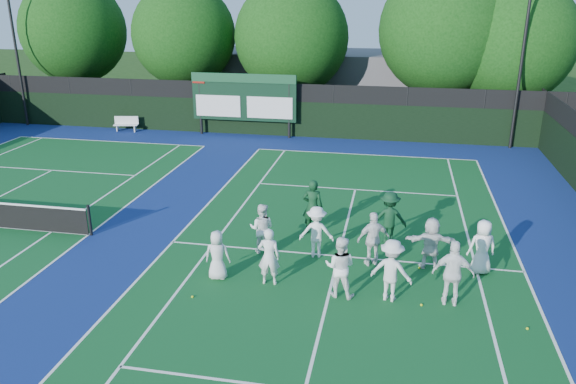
# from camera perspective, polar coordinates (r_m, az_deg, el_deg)

# --- Properties ---
(ground) EXTENTS (120.00, 120.00, 0.00)m
(ground) POSITION_cam_1_polar(r_m,az_deg,el_deg) (16.78, 4.78, -8.01)
(ground) COLOR #1A370F
(ground) RESTS_ON ground
(court_apron) EXTENTS (34.00, 32.00, 0.01)m
(court_apron) POSITION_cam_1_polar(r_m,az_deg,el_deg) (19.13, -13.07, -4.86)
(court_apron) COLOR navy
(court_apron) RESTS_ON ground
(near_court) EXTENTS (11.05, 23.85, 0.01)m
(near_court) POSITION_cam_1_polar(r_m,az_deg,el_deg) (17.67, 5.16, -6.51)
(near_court) COLOR #104E20
(near_court) RESTS_ON ground
(back_fence) EXTENTS (34.00, 0.08, 3.00)m
(back_fence) POSITION_cam_1_polar(r_m,az_deg,el_deg) (32.35, -2.55, 8.15)
(back_fence) COLOR black
(back_fence) RESTS_ON ground
(scoreboard) EXTENTS (6.00, 0.21, 3.55)m
(scoreboard) POSITION_cam_1_polar(r_m,az_deg,el_deg) (32.05, -4.53, 9.52)
(scoreboard) COLOR black
(scoreboard) RESTS_ON ground
(clubhouse) EXTENTS (18.00, 6.00, 4.00)m
(clubhouse) POSITION_cam_1_polar(r_m,az_deg,el_deg) (39.39, 6.00, 11.07)
(clubhouse) COLOR #535257
(clubhouse) RESTS_ON ground
(light_pole_left) EXTENTS (1.20, 0.30, 10.12)m
(light_pole_left) POSITION_cam_1_polar(r_m,az_deg,el_deg) (37.93, -26.30, 15.46)
(light_pole_left) COLOR black
(light_pole_left) RESTS_ON ground
(light_pole_right) EXTENTS (1.20, 0.30, 10.12)m
(light_pole_right) POSITION_cam_1_polar(r_m,az_deg,el_deg) (31.13, 23.09, 15.41)
(light_pole_right) COLOR black
(light_pole_right) RESTS_ON ground
(bench) EXTENTS (1.45, 0.65, 0.89)m
(bench) POSITION_cam_1_polar(r_m,az_deg,el_deg) (34.78, -16.11, 6.73)
(bench) COLOR silver
(bench) RESTS_ON ground
(tree_a) EXTENTS (6.70, 6.70, 8.80)m
(tree_a) POSITION_cam_1_polar(r_m,az_deg,el_deg) (40.23, -20.68, 14.84)
(tree_a) COLOR black
(tree_a) RESTS_ON ground
(tree_b) EXTENTS (6.42, 6.42, 8.51)m
(tree_b) POSITION_cam_1_polar(r_m,az_deg,el_deg) (36.93, -10.25, 15.21)
(tree_b) COLOR black
(tree_b) RESTS_ON ground
(tree_c) EXTENTS (6.88, 6.88, 8.67)m
(tree_c) POSITION_cam_1_polar(r_m,az_deg,el_deg) (35.07, 0.65, 15.15)
(tree_c) COLOR black
(tree_c) RESTS_ON ground
(tree_d) EXTENTS (7.51, 7.51, 9.51)m
(tree_d) POSITION_cam_1_polar(r_m,az_deg,el_deg) (34.55, 15.89, 15.23)
(tree_d) COLOR black
(tree_d) RESTS_ON ground
(tree_e) EXTENTS (7.24, 7.24, 8.82)m
(tree_e) POSITION_cam_1_polar(r_m,az_deg,el_deg) (35.04, 21.84, 13.74)
(tree_e) COLOR black
(tree_e) RESTS_ON ground
(tennis_ball_0) EXTENTS (0.07, 0.07, 0.07)m
(tennis_ball_0) POSITION_cam_1_polar(r_m,az_deg,el_deg) (15.57, -9.69, -10.45)
(tennis_ball_0) COLOR #BCD118
(tennis_ball_0) RESTS_ON ground
(tennis_ball_1) EXTENTS (0.07, 0.07, 0.07)m
(tennis_ball_1) POSITION_cam_1_polar(r_m,az_deg,el_deg) (17.29, 13.21, -7.50)
(tennis_ball_1) COLOR #BCD118
(tennis_ball_1) RESTS_ON ground
(tennis_ball_2) EXTENTS (0.07, 0.07, 0.07)m
(tennis_ball_2) POSITION_cam_1_polar(r_m,az_deg,el_deg) (15.23, 23.14, -12.64)
(tennis_ball_2) COLOR #BCD118
(tennis_ball_2) RESTS_ON ground
(tennis_ball_3) EXTENTS (0.07, 0.07, 0.07)m
(tennis_ball_3) POSITION_cam_1_polar(r_m,az_deg,el_deg) (17.33, -1.90, -6.89)
(tennis_ball_3) COLOR #BCD118
(tennis_ball_3) RESTS_ON ground
(tennis_ball_4) EXTENTS (0.07, 0.07, 0.07)m
(tennis_ball_4) POSITION_cam_1_polar(r_m,az_deg,el_deg) (18.07, 11.27, -6.12)
(tennis_ball_4) COLOR #BCD118
(tennis_ball_4) RESTS_ON ground
(tennis_ball_5) EXTENTS (0.07, 0.07, 0.07)m
(tennis_ball_5) POSITION_cam_1_polar(r_m,az_deg,el_deg) (15.40, 13.40, -11.10)
(tennis_ball_5) COLOR #BCD118
(tennis_ball_5) RESTS_ON ground
(player_front_0) EXTENTS (0.76, 0.54, 1.47)m
(player_front_0) POSITION_cam_1_polar(r_m,az_deg,el_deg) (16.13, -7.18, -6.38)
(player_front_0) COLOR silver
(player_front_0) RESTS_ON ground
(player_front_1) EXTENTS (0.65, 0.46, 1.69)m
(player_front_1) POSITION_cam_1_polar(r_m,az_deg,el_deg) (15.68, -1.95, -6.57)
(player_front_1) COLOR white
(player_front_1) RESTS_ON ground
(player_front_2) EXTENTS (0.90, 0.74, 1.72)m
(player_front_2) POSITION_cam_1_polar(r_m,az_deg,el_deg) (15.15, 5.31, -7.57)
(player_front_2) COLOR white
(player_front_2) RESTS_ON ground
(player_front_3) EXTENTS (1.24, 0.90, 1.73)m
(player_front_3) POSITION_cam_1_polar(r_m,az_deg,el_deg) (15.14, 10.45, -7.84)
(player_front_3) COLOR silver
(player_front_3) RESTS_ON ground
(player_front_4) EXTENTS (1.08, 0.49, 1.82)m
(player_front_4) POSITION_cam_1_polar(r_m,az_deg,el_deg) (15.26, 16.44, -7.95)
(player_front_4) COLOR white
(player_front_4) RESTS_ON ground
(player_back_0) EXTENTS (0.79, 0.62, 1.62)m
(player_back_0) POSITION_cam_1_polar(r_m,az_deg,el_deg) (17.57, -2.68, -3.72)
(player_back_0) COLOR white
(player_back_0) RESTS_ON ground
(player_back_1) EXTENTS (1.12, 0.72, 1.65)m
(player_back_1) POSITION_cam_1_polar(r_m,az_deg,el_deg) (17.29, 2.91, -4.07)
(player_back_1) COLOR white
(player_back_1) RESTS_ON ground
(player_back_2) EXTENTS (1.08, 0.78, 1.70)m
(player_back_2) POSITION_cam_1_polar(r_m,az_deg,el_deg) (16.91, 8.66, -4.75)
(player_back_2) COLOR silver
(player_back_2) RESTS_ON ground
(player_back_3) EXTENTS (1.52, 0.60, 1.60)m
(player_back_3) POSITION_cam_1_polar(r_m,az_deg,el_deg) (17.11, 14.31, -5.05)
(player_back_3) COLOR white
(player_back_3) RESTS_ON ground
(player_back_4) EXTENTS (0.90, 0.69, 1.65)m
(player_back_4) POSITION_cam_1_polar(r_m,az_deg,el_deg) (17.22, 19.12, -5.31)
(player_back_4) COLOR white
(player_back_4) RESTS_ON ground
(coach_left) EXTENTS (0.71, 0.48, 1.91)m
(coach_left) POSITION_cam_1_polar(r_m,az_deg,el_deg) (18.91, 2.51, -1.51)
(coach_left) COLOR #0E331A
(coach_left) RESTS_ON ground
(coach_right) EXTENTS (1.22, 0.79, 1.78)m
(coach_right) POSITION_cam_1_polar(r_m,az_deg,el_deg) (18.44, 10.24, -2.61)
(coach_right) COLOR #0D331B
(coach_right) RESTS_ON ground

